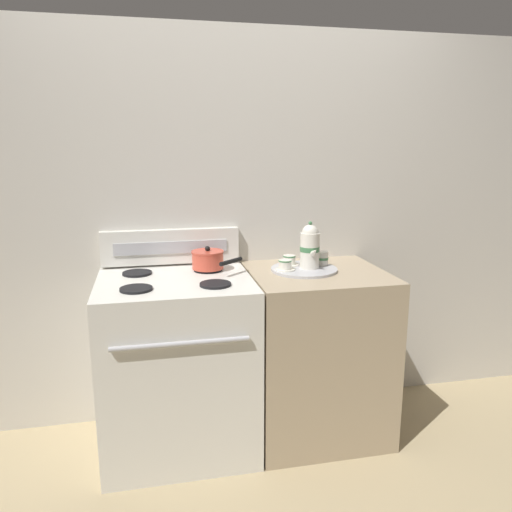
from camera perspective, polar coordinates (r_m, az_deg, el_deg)
ground_plane at (r=2.94m, az=-1.10°, el=-19.77°), size 6.00×6.00×0.00m
wall_back at (r=2.87m, az=-2.56°, el=3.07°), size 6.00×0.05×2.20m
stove at (r=2.68m, az=-8.93°, el=-12.13°), size 0.77×0.69×0.93m
control_panel at (r=2.80m, az=-9.70°, el=1.07°), size 0.76×0.05×0.19m
side_counter at (r=2.82m, az=6.81°, el=-10.84°), size 0.71×0.66×0.92m
saucepan at (r=2.67m, az=-5.47°, el=-0.41°), size 0.26×0.27×0.12m
serving_tray at (r=2.68m, az=5.52°, el=-1.52°), size 0.36×0.36×0.01m
teapot at (r=2.66m, az=6.18°, el=1.09°), size 0.11×0.17×0.25m
teacup_left at (r=2.73m, az=3.83°, el=-0.49°), size 0.11×0.11×0.05m
teacup_right at (r=2.63m, az=3.34°, el=-1.04°), size 0.11×0.11×0.05m
creamer_jug at (r=2.75m, az=7.61°, el=-0.27°), size 0.06×0.06×0.07m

